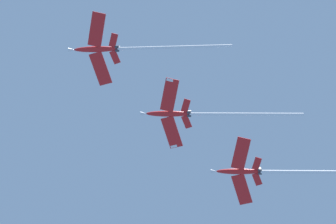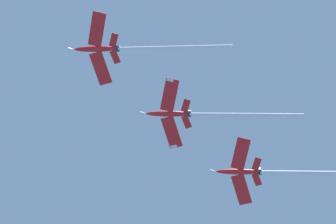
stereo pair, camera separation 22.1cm
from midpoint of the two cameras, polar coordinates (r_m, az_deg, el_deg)
name	(u,v)px [view 2 (the right image)]	position (r m, az deg, el deg)	size (l,w,h in m)	color
jet_lead	(116,48)	(175.51, -4.48, 5.46)	(41.77, 19.63, 8.34)	red
jet_second	(189,114)	(176.93, 1.80, -0.16)	(41.42, 19.56, 9.23)	red
jet_third	(269,172)	(181.31, 8.64, -5.12)	(43.01, 20.06, 8.64)	red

